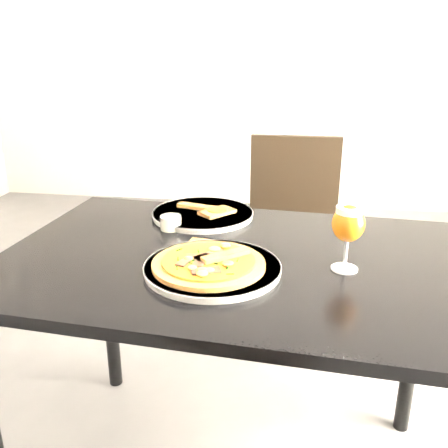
% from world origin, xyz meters
% --- Properties ---
extents(dining_table, '(1.26, 0.89, 0.75)m').
position_xyz_m(dining_table, '(-0.09, 0.19, 0.66)').
color(dining_table, black).
rests_on(dining_table, ground).
extents(chair_far, '(0.41, 0.41, 0.89)m').
position_xyz_m(chair_far, '(0.06, 1.06, 0.49)').
color(chair_far, black).
rests_on(chair_far, ground).
extents(plate_main, '(0.41, 0.41, 0.02)m').
position_xyz_m(plate_main, '(-0.12, 0.09, 0.76)').
color(plate_main, silver).
rests_on(plate_main, dining_table).
extents(pizza, '(0.27, 0.27, 0.03)m').
position_xyz_m(pizza, '(-0.13, 0.08, 0.78)').
color(pizza, '#A05826').
rests_on(pizza, plate_main).
extents(plate_second, '(0.33, 0.33, 0.02)m').
position_xyz_m(plate_second, '(-0.22, 0.48, 0.76)').
color(plate_second, silver).
rests_on(plate_second, dining_table).
extents(crust_scraps, '(0.20, 0.14, 0.01)m').
position_xyz_m(crust_scraps, '(-0.20, 0.49, 0.77)').
color(crust_scraps, '#A05826').
rests_on(crust_scraps, plate_second).
extents(loose_crust, '(0.13, 0.04, 0.01)m').
position_xyz_m(loose_crust, '(-0.15, 0.26, 0.76)').
color(loose_crust, '#A05826').
rests_on(loose_crust, dining_table).
extents(sauce_cup, '(0.06, 0.06, 0.04)m').
position_xyz_m(sauce_cup, '(-0.30, 0.36, 0.77)').
color(sauce_cup, beige).
rests_on(sauce_cup, dining_table).
extents(beer_glass, '(0.08, 0.08, 0.16)m').
position_xyz_m(beer_glass, '(0.19, 0.15, 0.87)').
color(beer_glass, silver).
rests_on(beer_glass, dining_table).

